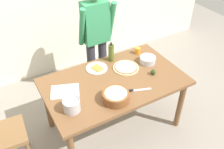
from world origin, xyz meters
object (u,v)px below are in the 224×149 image
at_px(avocado, 153,72).
at_px(mixing_bowl_steel, 148,60).
at_px(olive_oil_bottle, 111,53).
at_px(chef_knife, 135,90).
at_px(pizza_raw_on_board, 126,67).
at_px(plate_with_slice, 97,68).
at_px(dining_table, 114,86).
at_px(cutting_board_white, 65,91).
at_px(cup_orange, 138,51).
at_px(popcorn_bowl, 116,96).
at_px(person_cook, 96,35).
at_px(steel_pot, 72,105).

bearing_deg(avocado, mixing_bowl_steel, 69.13).
bearing_deg(olive_oil_bottle, chef_knife, -95.64).
relative_size(pizza_raw_on_board, plate_with_slice, 1.22).
xyz_separation_m(dining_table, cutting_board_white, (-0.56, 0.09, 0.10)).
xyz_separation_m(olive_oil_bottle, avocado, (0.28, -0.50, -0.08)).
relative_size(cup_orange, chef_knife, 0.30).
relative_size(popcorn_bowl, cutting_board_white, 0.93).
xyz_separation_m(popcorn_bowl, cutting_board_white, (-0.41, 0.38, -0.06)).
height_order(pizza_raw_on_board, popcorn_bowl, popcorn_bowl).
relative_size(mixing_bowl_steel, cup_orange, 2.35).
xyz_separation_m(dining_table, mixing_bowl_steel, (0.54, 0.10, 0.13)).
bearing_deg(plate_with_slice, olive_oil_bottle, 16.86).
bearing_deg(olive_oil_bottle, person_cook, 92.11).
distance_m(plate_with_slice, olive_oil_bottle, 0.27).
relative_size(plate_with_slice, olive_oil_bottle, 1.02).
relative_size(cup_orange, cutting_board_white, 0.28).
bearing_deg(pizza_raw_on_board, steel_pot, -158.35).
height_order(person_cook, avocado, person_cook).
xyz_separation_m(chef_knife, avocado, (0.35, 0.14, 0.03)).
bearing_deg(avocado, olive_oil_bottle, 119.50).
relative_size(popcorn_bowl, avocado, 4.00).
bearing_deg(steel_pot, dining_table, 18.46).
bearing_deg(popcorn_bowl, plate_with_slice, 82.62).
distance_m(mixing_bowl_steel, avocado, 0.25).
relative_size(mixing_bowl_steel, avocado, 2.86).
bearing_deg(person_cook, chef_knife, -92.73).
xyz_separation_m(cup_orange, avocado, (-0.10, -0.46, -0.01)).
distance_m(dining_table, mixing_bowl_steel, 0.57).
distance_m(mixing_bowl_steel, steel_pot, 1.17).
bearing_deg(steel_pot, person_cook, 51.88).
bearing_deg(avocado, cutting_board_white, 167.66).
relative_size(mixing_bowl_steel, chef_knife, 0.71).
height_order(popcorn_bowl, chef_knife, popcorn_bowl).
height_order(plate_with_slice, chef_knife, plate_with_slice).
bearing_deg(avocado, steel_pot, -176.23).
relative_size(popcorn_bowl, olive_oil_bottle, 1.09).
distance_m(cup_orange, cutting_board_white, 1.14).
height_order(popcorn_bowl, steel_pot, steel_pot).
bearing_deg(cutting_board_white, popcorn_bowl, -42.72).
bearing_deg(pizza_raw_on_board, avocado, -51.45).
bearing_deg(cutting_board_white, pizza_raw_on_board, 3.00).
height_order(person_cook, plate_with_slice, person_cook).
bearing_deg(cutting_board_white, olive_oil_bottle, 20.93).
distance_m(pizza_raw_on_board, cutting_board_white, 0.80).
distance_m(steel_pot, chef_knife, 0.71).
bearing_deg(olive_oil_bottle, steel_pot, -143.31).
distance_m(dining_table, chef_knife, 0.30).
distance_m(mixing_bowl_steel, cutting_board_white, 1.10).
bearing_deg(person_cook, cup_orange, -47.03).
bearing_deg(dining_table, cup_orange, 31.22).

